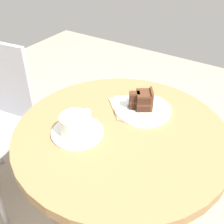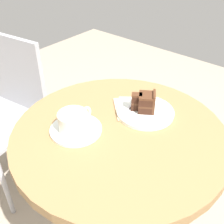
% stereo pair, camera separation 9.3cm
% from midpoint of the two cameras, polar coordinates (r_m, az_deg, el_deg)
% --- Properties ---
extents(cafe_table, '(0.70, 0.70, 0.73)m').
position_cam_midpoint_polar(cafe_table, '(1.00, 4.10, -9.56)').
color(cafe_table, olive).
rests_on(cafe_table, ground).
extents(saucer, '(0.17, 0.17, 0.01)m').
position_cam_midpoint_polar(saucer, '(0.91, -4.46, -3.68)').
color(saucer, silver).
rests_on(saucer, cafe_table).
extents(coffee_cup, '(0.13, 0.10, 0.06)m').
position_cam_midpoint_polar(coffee_cup, '(0.89, -4.86, -1.94)').
color(coffee_cup, silver).
rests_on(coffee_cup, saucer).
extents(teaspoon, '(0.04, 0.09, 0.00)m').
position_cam_midpoint_polar(teaspoon, '(0.93, -2.18, -2.07)').
color(teaspoon, silver).
rests_on(teaspoon, saucer).
extents(cake_plate, '(0.20, 0.20, 0.01)m').
position_cam_midpoint_polar(cake_plate, '(1.00, 9.42, -0.07)').
color(cake_plate, silver).
rests_on(cake_plate, cafe_table).
extents(cake_slice, '(0.08, 0.09, 0.07)m').
position_cam_midpoint_polar(cake_slice, '(0.98, 9.48, 1.86)').
color(cake_slice, '#381E14').
rests_on(cake_slice, cake_plate).
extents(fork, '(0.16, 0.03, 0.00)m').
position_cam_midpoint_polar(fork, '(1.04, 7.61, 2.27)').
color(fork, silver).
rests_on(fork, cake_plate).
extents(napkin, '(0.22, 0.22, 0.00)m').
position_cam_midpoint_polar(napkin, '(1.02, 7.80, 0.71)').
color(napkin, tan).
rests_on(napkin, cafe_table).
extents(cafe_chair, '(0.43, 0.43, 0.83)m').
position_cam_midpoint_polar(cafe_chair, '(1.53, -18.75, 1.46)').
color(cafe_chair, '#9E9EA3').
rests_on(cafe_chair, ground).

